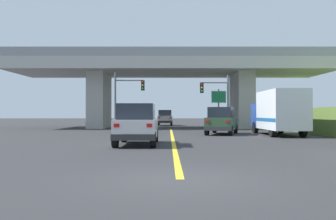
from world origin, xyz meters
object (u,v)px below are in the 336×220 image
(suv_crossing, at_px, (223,121))
(traffic_signal_farside, at_px, (127,94))
(suv_lead, at_px, (139,124))
(sedan_oncoming, at_px, (166,118))
(traffic_signal_nearside, at_px, (220,96))
(box_truck, at_px, (280,112))
(highway_sign, at_px, (220,100))

(suv_crossing, relative_size, traffic_signal_farside, 0.91)
(suv_lead, distance_m, sedan_oncoming, 29.49)
(suv_lead, bearing_deg, traffic_signal_nearside, 68.15)
(traffic_signal_farside, bearing_deg, box_truck, -34.93)
(suv_crossing, relative_size, highway_sign, 1.24)
(traffic_signal_farside, relative_size, highway_sign, 1.36)
(suv_crossing, bearing_deg, highway_sign, 99.65)
(sedan_oncoming, relative_size, traffic_signal_nearside, 0.87)
(sedan_oncoming, bearing_deg, suv_crossing, -77.81)
(box_truck, bearing_deg, traffic_signal_farside, 145.07)
(traffic_signal_farside, xyz_separation_m, highway_sign, (9.15, 2.22, -0.53))
(suv_lead, xyz_separation_m, box_truck, (9.42, 7.77, 0.64))
(highway_sign, bearing_deg, traffic_signal_farside, -166.38)
(traffic_signal_nearside, bearing_deg, highway_sign, 81.17)
(suv_crossing, bearing_deg, suv_lead, -105.29)
(suv_lead, height_order, highway_sign, highway_sign)
(suv_crossing, xyz_separation_m, box_truck, (3.86, -1.25, 0.63))
(box_truck, relative_size, sedan_oncoming, 1.56)
(suv_lead, distance_m, highway_sign, 19.58)
(box_truck, height_order, traffic_signal_farside, traffic_signal_farside)
(traffic_signal_nearside, height_order, traffic_signal_farside, traffic_signal_farside)
(suv_crossing, height_order, highway_sign, highway_sign)
(sedan_oncoming, bearing_deg, box_truck, -69.10)
(box_truck, relative_size, traffic_signal_nearside, 1.36)
(suv_crossing, xyz_separation_m, traffic_signal_farside, (-8.07, 7.08, 2.40))
(suv_lead, relative_size, suv_crossing, 0.89)
(suv_lead, distance_m, traffic_signal_farside, 16.48)
(suv_crossing, distance_m, traffic_signal_farside, 11.00)
(suv_crossing, xyz_separation_m, highway_sign, (1.08, 9.30, 1.88))
(highway_sign, bearing_deg, suv_crossing, -96.65)
(highway_sign, bearing_deg, suv_lead, -109.91)
(suv_lead, height_order, suv_crossing, same)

